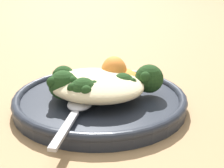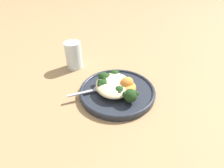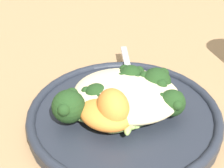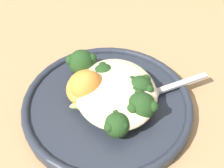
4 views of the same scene
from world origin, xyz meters
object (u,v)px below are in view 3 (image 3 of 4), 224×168
(plate, at_px, (121,117))
(sweet_potato_chunk_1, at_px, (106,114))
(broccoli_stalk_4, at_px, (74,108))
(sweet_potato_chunk_0, at_px, (113,108))
(broccoli_stalk_3, at_px, (103,102))
(broccoli_stalk_2, at_px, (130,87))
(quinoa_mound, at_px, (124,94))
(broccoli_stalk_1, at_px, (152,89))
(broccoli_stalk_0, at_px, (162,108))
(spoon, at_px, (131,79))

(plate, relative_size, sweet_potato_chunk_1, 3.61)
(broccoli_stalk_4, relative_size, sweet_potato_chunk_0, 2.25)
(sweet_potato_chunk_1, bearing_deg, broccoli_stalk_3, 112.41)
(broccoli_stalk_2, distance_m, broccoli_stalk_4, 0.08)
(broccoli_stalk_4, height_order, sweet_potato_chunk_1, broccoli_stalk_4)
(quinoa_mound, bearing_deg, broccoli_stalk_1, 25.74)
(quinoa_mound, xyz_separation_m, sweet_potato_chunk_0, (-0.01, -0.04, 0.01))
(broccoli_stalk_0, xyz_separation_m, spoon, (-0.05, 0.07, -0.01))
(broccoli_stalk_4, bearing_deg, sweet_potato_chunk_0, -172.53)
(plate, distance_m, broccoli_stalk_4, 0.07)
(broccoli_stalk_1, xyz_separation_m, spoon, (-0.03, 0.04, -0.01))
(plate, distance_m, broccoli_stalk_2, 0.04)
(broccoli_stalk_3, xyz_separation_m, broccoli_stalk_4, (-0.03, -0.02, 0.00))
(plate, bearing_deg, sweet_potato_chunk_1, -115.21)
(plate, xyz_separation_m, broccoli_stalk_0, (0.05, -0.00, 0.02))
(quinoa_mound, xyz_separation_m, broccoli_stalk_2, (0.01, 0.02, -0.00))
(sweet_potato_chunk_1, bearing_deg, sweet_potato_chunk_0, 5.83)
(broccoli_stalk_1, bearing_deg, sweet_potato_chunk_0, 163.10)
(quinoa_mound, xyz_separation_m, broccoli_stalk_1, (0.03, 0.02, 0.00))
(broccoli_stalk_2, height_order, sweet_potato_chunk_0, sweet_potato_chunk_0)
(sweet_potato_chunk_1, bearing_deg, quinoa_mound, 71.68)
(broccoli_stalk_2, bearing_deg, spoon, -0.07)
(quinoa_mound, height_order, broccoli_stalk_3, broccoli_stalk_3)
(sweet_potato_chunk_0, bearing_deg, spoon, 86.28)
(broccoli_stalk_0, relative_size, spoon, 0.70)
(broccoli_stalk_3, height_order, sweet_potato_chunk_1, broccoli_stalk_3)
(broccoli_stalk_3, bearing_deg, sweet_potato_chunk_1, 149.43)
(broccoli_stalk_3, bearing_deg, spoon, -70.32)
(plate, relative_size, broccoli_stalk_1, 2.36)
(plate, distance_m, broccoli_stalk_1, 0.05)
(quinoa_mound, xyz_separation_m, broccoli_stalk_3, (-0.02, -0.02, -0.00))
(sweet_potato_chunk_0, distance_m, spoon, 0.10)
(plate, relative_size, broccoli_stalk_0, 2.73)
(sweet_potato_chunk_0, distance_m, sweet_potato_chunk_1, 0.01)
(broccoli_stalk_1, distance_m, sweet_potato_chunk_0, 0.07)
(broccoli_stalk_2, relative_size, broccoli_stalk_4, 1.12)
(spoon, bearing_deg, broccoli_stalk_3, 146.49)
(broccoli_stalk_4, relative_size, spoon, 0.82)
(quinoa_mound, relative_size, spoon, 1.04)
(broccoli_stalk_0, distance_m, sweet_potato_chunk_1, 0.07)
(broccoli_stalk_3, bearing_deg, broccoli_stalk_4, 76.25)
(plate, relative_size, quinoa_mound, 1.83)
(broccoli_stalk_2, bearing_deg, broccoli_stalk_4, 129.67)
(broccoli_stalk_0, height_order, sweet_potato_chunk_1, broccoli_stalk_0)
(broccoli_stalk_3, bearing_deg, quinoa_mound, -100.51)
(plate, height_order, sweet_potato_chunk_0, sweet_potato_chunk_0)
(plate, distance_m, quinoa_mound, 0.03)
(quinoa_mound, bearing_deg, broccoli_stalk_2, 72.02)
(sweet_potato_chunk_0, bearing_deg, broccoli_stalk_0, 22.97)
(broccoli_stalk_3, distance_m, sweet_potato_chunk_0, 0.03)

